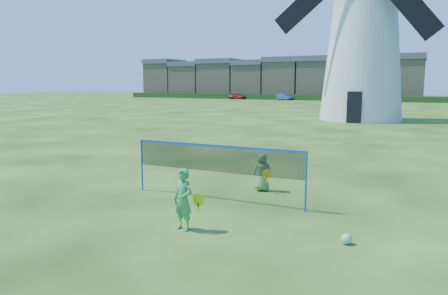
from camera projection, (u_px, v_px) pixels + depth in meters
ground at (209, 205)px, 11.19m from camera, size 220.00×220.00×0.00m
windmill at (364, 34)px, 35.64m from camera, size 14.05×6.88×20.30m
badminton_net at (216, 160)px, 11.54m from camera, size 5.05×0.05×1.55m
player_girl at (183, 200)px, 9.24m from camera, size 0.70×0.43×1.38m
player_boy at (262, 172)px, 12.62m from camera, size 0.69×0.55×1.15m
play_ball at (347, 239)px, 8.50m from camera, size 0.22×0.22×0.22m
terraced_houses at (270, 78)px, 84.91m from camera, size 56.71×8.40×8.24m
hedge at (268, 97)px, 79.33m from camera, size 62.00×0.80×1.00m
car_left at (237, 96)px, 81.37m from camera, size 3.44×1.53×1.15m
car_right at (284, 97)px, 77.65m from camera, size 3.80×2.66×1.19m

